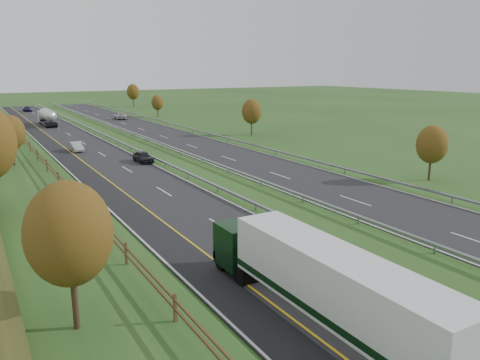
# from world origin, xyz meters

# --- Properties ---
(ground) EXTENTS (400.00, 400.00, 0.00)m
(ground) POSITION_xyz_m (8.00, 55.00, 0.00)
(ground) COLOR #254A1A
(ground) RESTS_ON ground
(near_carriageway) EXTENTS (10.50, 200.00, 0.04)m
(near_carriageway) POSITION_xyz_m (0.00, 60.00, 0.02)
(near_carriageway) COLOR black
(near_carriageway) RESTS_ON ground
(far_carriageway) EXTENTS (10.50, 200.00, 0.04)m
(far_carriageway) POSITION_xyz_m (16.50, 60.00, 0.02)
(far_carriageway) COLOR black
(far_carriageway) RESTS_ON ground
(hard_shoulder) EXTENTS (3.00, 200.00, 0.04)m
(hard_shoulder) POSITION_xyz_m (-3.75, 60.00, 0.02)
(hard_shoulder) COLOR black
(hard_shoulder) RESTS_ON ground
(lane_markings) EXTENTS (26.75, 200.00, 0.01)m
(lane_markings) POSITION_xyz_m (6.40, 59.88, 0.05)
(lane_markings) COLOR silver
(lane_markings) RESTS_ON near_carriageway
(fence_left) EXTENTS (0.12, 189.06, 1.20)m
(fence_left) POSITION_xyz_m (-8.50, 59.59, 2.73)
(fence_left) COLOR #422B19
(fence_left) RESTS_ON embankment_left
(median_barrier_near) EXTENTS (0.32, 200.00, 0.71)m
(median_barrier_near) POSITION_xyz_m (5.70, 60.00, 0.61)
(median_barrier_near) COLOR gray
(median_barrier_near) RESTS_ON ground
(median_barrier_far) EXTENTS (0.32, 200.00, 0.71)m
(median_barrier_far) POSITION_xyz_m (10.80, 60.00, 0.61)
(median_barrier_far) COLOR gray
(median_barrier_far) RESTS_ON ground
(outer_barrier_far) EXTENTS (0.32, 200.00, 0.71)m
(outer_barrier_far) POSITION_xyz_m (22.30, 60.00, 0.62)
(outer_barrier_far) COLOR gray
(outer_barrier_far) RESTS_ON ground
(trees_far) EXTENTS (8.45, 118.60, 7.12)m
(trees_far) POSITION_xyz_m (29.80, 89.21, 4.25)
(trees_far) COLOR #2D2116
(trees_far) RESTS_ON ground
(box_lorry) EXTENTS (2.58, 16.28, 4.06)m
(box_lorry) POSITION_xyz_m (-1.60, 7.86, 2.33)
(box_lorry) COLOR black
(box_lorry) RESTS_ON near_carriageway
(road_tanker) EXTENTS (2.40, 11.22, 3.46)m
(road_tanker) POSITION_xyz_m (0.16, 99.72, 1.86)
(road_tanker) COLOR silver
(road_tanker) RESTS_ON near_carriageway
(car_dark_near) EXTENTS (1.85, 4.25, 1.43)m
(car_dark_near) POSITION_xyz_m (4.40, 50.28, 0.75)
(car_dark_near) COLOR black
(car_dark_near) RESTS_ON near_carriageway
(car_silver_mid) EXTENTS (1.63, 4.18, 1.35)m
(car_silver_mid) POSITION_xyz_m (-1.38, 63.30, 0.72)
(car_silver_mid) COLOR #AAABAF
(car_silver_mid) RESTS_ON near_carriageway
(car_small_far) EXTENTS (2.21, 4.63, 1.30)m
(car_small_far) POSITION_xyz_m (0.49, 138.02, 0.69)
(car_small_far) COLOR #16133C
(car_small_far) RESTS_ON near_carriageway
(car_oncoming) EXTENTS (3.22, 5.72, 1.51)m
(car_oncoming) POSITION_xyz_m (17.29, 104.62, 0.79)
(car_oncoming) COLOR #BBBCC0
(car_oncoming) RESTS_ON far_carriageway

